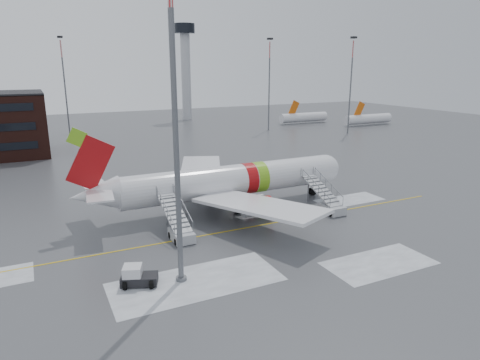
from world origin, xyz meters
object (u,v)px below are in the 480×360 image
airliner (226,182)px  light_mast_near (175,113)px  airstair_fwd (328,203)px  airstair_aft (179,228)px  pushback_tug (137,276)px

airliner → light_mast_near: bearing=-125.7°
airstair_fwd → light_mast_near: size_ratio=0.29×
airstair_aft → light_mast_near: (-2.72, -8.74, 12.69)m
airstair_fwd → airliner: bearing=148.5°
airliner → pushback_tug: size_ratio=10.75×
airliner → airstair_fwd: size_ratio=4.55×
pushback_tug → light_mast_near: (3.44, -0.85, 13.02)m
airstair_fwd → pushback_tug: size_ratio=2.36×
pushback_tug → light_mast_near: size_ratio=0.12×
airstair_fwd → airstair_aft: bearing=180.0°
airstair_aft → pushback_tug: airstair_aft is taller
airstair_fwd → pushback_tug: airstair_fwd is taller
airliner → airstair_fwd: 12.74m
airstair_fwd → airstair_aft: size_ratio=1.00×
airstair_aft → pushback_tug: size_ratio=2.36×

